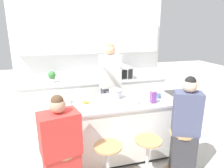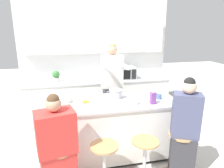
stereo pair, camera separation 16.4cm
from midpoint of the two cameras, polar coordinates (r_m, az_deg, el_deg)
name	(u,v)px [view 1 (the left image)]	position (r m, az deg, el deg)	size (l,w,h in m)	color
ground_plane	(113,154)	(3.46, -1.07, -19.44)	(16.00, 16.00, 0.00)	beige
wall_back	(92,49)	(4.63, -6.86, 10.02)	(3.38, 0.22, 2.70)	white
back_counter	(95,99)	(4.57, -5.80, -4.18)	(3.14, 0.66, 0.89)	white
kitchen_island	(113,128)	(3.21, -1.12, -12.61)	(1.96, 0.79, 0.92)	black
bar_stool_center_left	(108,167)	(2.68, -3.02, -22.70)	(0.38, 0.38, 0.63)	tan
bar_stool_center_right	(147,160)	(2.81, 8.26, -20.84)	(0.38, 0.38, 0.63)	tan
bar_stool_rightmost	(180,152)	(3.05, 17.46, -18.13)	(0.38, 0.38, 0.63)	tan
person_cooking	(110,91)	(3.67, -1.74, -2.08)	(0.39, 0.57, 1.75)	#383842
person_wrapped_blanket	(61,154)	(2.48, -16.24, -18.61)	(0.48, 0.38, 1.32)	red
person_seated_near	(185,132)	(2.88, 18.55, -12.93)	(0.40, 0.37, 1.42)	#333338
cooking_pot	(116,94)	(3.13, -0.46, -2.82)	(0.30, 0.21, 0.14)	#B7BABC
fruit_bowl	(64,101)	(3.06, -15.01, -4.70)	(0.22, 0.22, 0.06)	silver
coffee_cup_near	(136,102)	(2.92, 5.29, -5.03)	(0.11, 0.08, 0.08)	white
coffee_cup_far	(158,96)	(3.21, 11.66, -3.27)	(0.11, 0.07, 0.08)	#4C7099
banana_bunch	(86,102)	(2.97, -9.06, -5.13)	(0.14, 0.10, 0.05)	yellow
juice_carton	(153,97)	(2.98, 10.13, -3.72)	(0.08, 0.08, 0.19)	#7A428E
microwave	(119,73)	(4.48, 0.98, 3.21)	(0.56, 0.37, 0.27)	#B2B5B7
potted_plant	(52,77)	(4.35, -17.83, 1.99)	(0.16, 0.16, 0.24)	beige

